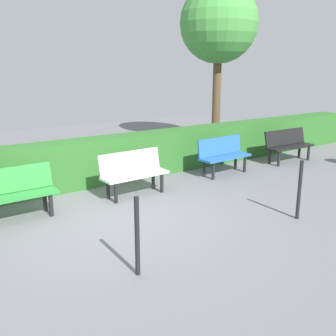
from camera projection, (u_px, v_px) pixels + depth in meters
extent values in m
plane|color=slate|center=(109.00, 218.00, 6.43)|extent=(21.15, 21.15, 0.00)
cube|color=black|center=(290.00, 147.00, 10.16)|extent=(1.52, 0.46, 0.05)
cube|color=black|center=(285.00, 137.00, 10.26)|extent=(1.51, 0.18, 0.42)
cylinder|color=black|center=(308.00, 153.00, 10.42)|extent=(0.07, 0.07, 0.39)
cylinder|color=black|center=(299.00, 151.00, 10.66)|extent=(0.07, 0.07, 0.39)
cylinder|color=black|center=(279.00, 159.00, 9.77)|extent=(0.07, 0.07, 0.39)
cylinder|color=black|center=(270.00, 157.00, 10.01)|extent=(0.07, 0.07, 0.39)
cube|color=blue|center=(225.00, 157.00, 8.98)|extent=(1.38, 0.48, 0.05)
cube|color=blue|center=(220.00, 146.00, 9.06)|extent=(1.36, 0.16, 0.42)
cylinder|color=black|center=(245.00, 164.00, 9.23)|extent=(0.07, 0.07, 0.39)
cylinder|color=black|center=(235.00, 162.00, 9.46)|extent=(0.07, 0.07, 0.39)
cylinder|color=black|center=(213.00, 171.00, 8.60)|extent=(0.07, 0.07, 0.39)
cylinder|color=black|center=(204.00, 168.00, 8.83)|extent=(0.07, 0.07, 0.39)
cube|color=white|center=(135.00, 175.00, 7.45)|extent=(1.37, 0.47, 0.05)
cube|color=white|center=(130.00, 162.00, 7.54)|extent=(1.36, 0.16, 0.42)
cylinder|color=black|center=(162.00, 183.00, 7.70)|extent=(0.07, 0.07, 0.39)
cylinder|color=black|center=(153.00, 180.00, 7.93)|extent=(0.07, 0.07, 0.39)
cylinder|color=black|center=(116.00, 193.00, 7.08)|extent=(0.07, 0.07, 0.39)
cylinder|color=black|center=(108.00, 189.00, 7.31)|extent=(0.07, 0.07, 0.39)
cube|color=#2D8C38|center=(6.00, 198.00, 6.13)|extent=(1.65, 0.44, 0.05)
cube|color=#2D8C38|center=(1.00, 181.00, 6.22)|extent=(1.65, 0.15, 0.42)
cylinder|color=black|center=(51.00, 205.00, 6.45)|extent=(0.07, 0.07, 0.39)
cylinder|color=black|center=(45.00, 200.00, 6.69)|extent=(0.07, 0.07, 0.39)
cube|color=#2D6B28|center=(109.00, 159.00, 8.48)|extent=(17.15, 0.76, 0.97)
cylinder|color=brown|center=(216.00, 97.00, 12.56)|extent=(0.27, 0.27, 3.07)
sphere|color=#479942|center=(219.00, 23.00, 11.99)|extent=(2.47, 2.47, 2.47)
cylinder|color=black|center=(299.00, 190.00, 6.27)|extent=(0.06, 0.06, 1.00)
cylinder|color=black|center=(137.00, 236.00, 4.53)|extent=(0.06, 0.06, 1.00)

